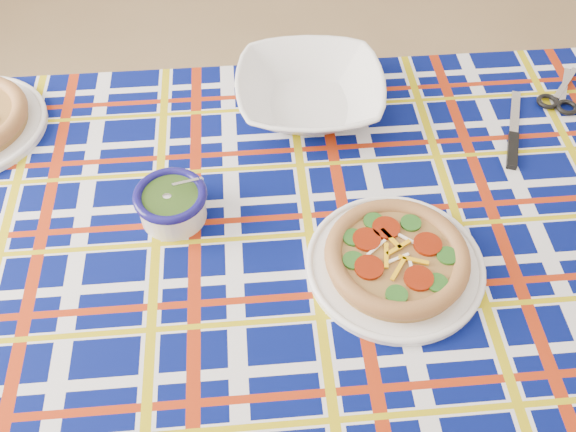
# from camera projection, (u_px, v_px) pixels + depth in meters

# --- Properties ---
(floor) EXTENTS (4.00, 4.00, 0.00)m
(floor) POSITION_uv_depth(u_px,v_px,m) (277.00, 279.00, 2.03)
(floor) COLOR olive
(floor) RESTS_ON ground
(dining_table) EXTENTS (1.85, 1.35, 0.79)m
(dining_table) POSITION_uv_depth(u_px,v_px,m) (274.00, 282.00, 1.17)
(dining_table) COLOR brown
(dining_table) RESTS_ON floor
(tablecloth) EXTENTS (1.89, 1.39, 0.11)m
(tablecloth) POSITION_uv_depth(u_px,v_px,m) (274.00, 274.00, 1.15)
(tablecloth) COLOR #040D52
(tablecloth) RESTS_ON dining_table
(main_focaccia_plate) EXTENTS (0.40, 0.40, 0.06)m
(main_focaccia_plate) POSITION_uv_depth(u_px,v_px,m) (397.00, 257.00, 1.07)
(main_focaccia_plate) COLOR olive
(main_focaccia_plate) RESTS_ON tablecloth
(pesto_bowl) EXTENTS (0.14, 0.14, 0.08)m
(pesto_bowl) POSITION_uv_depth(u_px,v_px,m) (171.00, 202.00, 1.14)
(pesto_bowl) COLOR #1D360E
(pesto_bowl) RESTS_ON tablecloth
(serving_bowl) EXTENTS (0.35, 0.35, 0.08)m
(serving_bowl) POSITION_uv_depth(u_px,v_px,m) (310.00, 93.00, 1.33)
(serving_bowl) COLOR white
(serving_bowl) RESTS_ON tablecloth
(table_knife) EXTENTS (0.06, 0.25, 0.01)m
(table_knife) POSITION_uv_depth(u_px,v_px,m) (515.00, 114.00, 1.33)
(table_knife) COLOR silver
(table_knife) RESTS_ON tablecloth
(kitchen_scissors) EXTENTS (0.15, 0.21, 0.02)m
(kitchen_scissors) POSITION_uv_depth(u_px,v_px,m) (565.00, 84.00, 1.39)
(kitchen_scissors) COLOR silver
(kitchen_scissors) RESTS_ON tablecloth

